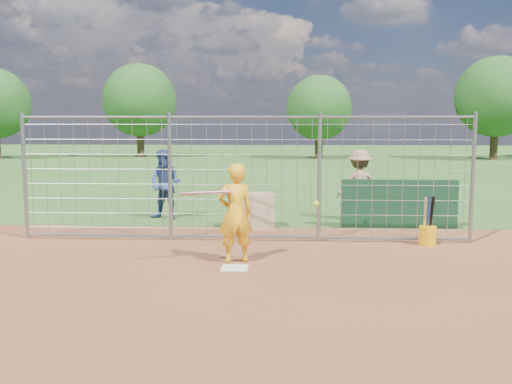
# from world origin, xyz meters

# --- Properties ---
(ground) EXTENTS (100.00, 100.00, 0.00)m
(ground) POSITION_xyz_m (0.00, 0.00, 0.00)
(ground) COLOR #2D591E
(ground) RESTS_ON ground
(infield_dirt) EXTENTS (18.00, 18.00, 0.00)m
(infield_dirt) POSITION_xyz_m (0.00, -3.00, 0.01)
(infield_dirt) COLOR brown
(infield_dirt) RESTS_ON ground
(home_plate) EXTENTS (0.43, 0.43, 0.02)m
(home_plate) POSITION_xyz_m (0.00, -0.20, 0.01)
(home_plate) COLOR silver
(home_plate) RESTS_ON ground
(dugout_wall) EXTENTS (2.60, 0.20, 1.10)m
(dugout_wall) POSITION_xyz_m (3.40, 3.60, 0.55)
(dugout_wall) COLOR #11381E
(dugout_wall) RESTS_ON ground
(batter) EXTENTS (0.73, 0.62, 1.71)m
(batter) POSITION_xyz_m (-0.02, 0.20, 0.86)
(batter) COLOR #F1A914
(batter) RESTS_ON ground
(bystander_a) EXTENTS (1.00, 0.87, 1.73)m
(bystander_a) POSITION_xyz_m (-2.13, 4.50, 0.86)
(bystander_a) COLOR navy
(bystander_a) RESTS_ON ground
(bystander_c) EXTENTS (1.20, 0.79, 1.73)m
(bystander_c) POSITION_xyz_m (2.63, 4.58, 0.87)
(bystander_c) COLOR #90704E
(bystander_c) RESTS_ON ground
(equipment_bin) EXTENTS (0.91, 0.73, 0.80)m
(equipment_bin) POSITION_xyz_m (0.14, 3.39, 0.40)
(equipment_bin) COLOR tan
(equipment_bin) RESTS_ON ground
(equipment_in_play) EXTENTS (2.29, 0.36, 0.26)m
(equipment_in_play) POSITION_xyz_m (-0.05, -0.08, 1.20)
(equipment_in_play) COLOR silver
(equipment_in_play) RESTS_ON ground
(bucket_with_bats) EXTENTS (0.34, 0.34, 0.98)m
(bucket_with_bats) POSITION_xyz_m (3.61, 1.76, 0.25)
(bucket_with_bats) COLOR #E2A20B
(bucket_with_bats) RESTS_ON ground
(backstop_fence) EXTENTS (9.08, 0.08, 2.60)m
(backstop_fence) POSITION_xyz_m (0.00, 2.00, 1.26)
(backstop_fence) COLOR gray
(backstop_fence) RESTS_ON ground
(tree_line) EXTENTS (44.66, 6.72, 6.48)m
(tree_line) POSITION_xyz_m (3.13, 28.13, 3.71)
(tree_line) COLOR #3F2B19
(tree_line) RESTS_ON ground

